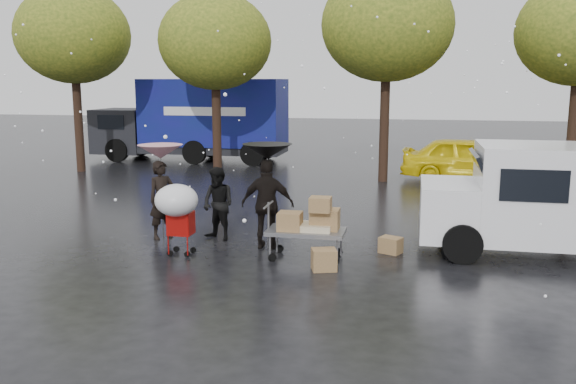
% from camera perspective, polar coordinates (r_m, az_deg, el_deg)
% --- Properties ---
extents(ground, '(90.00, 90.00, 0.00)m').
position_cam_1_polar(ground, '(12.14, -5.72, -6.11)').
color(ground, black).
rests_on(ground, ground).
extents(person_pink, '(0.71, 0.75, 1.72)m').
position_cam_1_polar(person_pink, '(13.63, -11.69, -0.72)').
color(person_pink, black).
rests_on(person_pink, ground).
extents(person_middle, '(0.96, 0.88, 1.60)m').
position_cam_1_polar(person_middle, '(13.31, -6.54, -1.11)').
color(person_middle, black).
rests_on(person_middle, ground).
extents(person_black, '(1.12, 0.53, 1.86)m').
position_cam_1_polar(person_black, '(12.54, -1.92, -1.15)').
color(person_black, black).
rests_on(person_black, ground).
extents(umbrella_pink, '(0.98, 0.98, 2.07)m').
position_cam_1_polar(umbrella_pink, '(13.47, -11.86, 3.70)').
color(umbrella_pink, '#4C4C4C').
rests_on(umbrella_pink, ground).
extents(umbrella_black, '(1.02, 1.02, 2.18)m').
position_cam_1_polar(umbrella_black, '(12.36, -1.95, 3.81)').
color(umbrella_black, '#4C4C4C').
rests_on(umbrella_black, ground).
extents(vendor_cart, '(1.52, 0.80, 1.27)m').
position_cam_1_polar(vendor_cart, '(11.79, 2.09, -2.91)').
color(vendor_cart, slate).
rests_on(vendor_cart, ground).
extents(shopping_cart, '(0.84, 0.84, 1.46)m').
position_cam_1_polar(shopping_cart, '(12.06, -10.33, -1.13)').
color(shopping_cart, '#A30C09').
rests_on(shopping_cart, ground).
extents(white_van, '(4.91, 2.18, 2.20)m').
position_cam_1_polar(white_van, '(13.11, 23.82, -0.51)').
color(white_van, white).
rests_on(white_van, ground).
extents(blue_truck, '(8.30, 2.60, 3.50)m').
position_cam_1_polar(blue_truck, '(26.75, -8.62, 6.67)').
color(blue_truck, navy).
rests_on(blue_truck, ground).
extents(box_ground_near, '(0.53, 0.47, 0.40)m').
position_cam_1_polar(box_ground_near, '(11.27, 3.39, -6.33)').
color(box_ground_near, brown).
rests_on(box_ground_near, ground).
extents(box_ground_far, '(0.51, 0.47, 0.32)m').
position_cam_1_polar(box_ground_far, '(12.53, 9.59, -4.92)').
color(box_ground_far, brown).
rests_on(box_ground_far, ground).
extents(yellow_taxi, '(4.59, 2.10, 1.53)m').
position_cam_1_polar(yellow_taxi, '(21.96, 16.44, 2.97)').
color(yellow_taxi, yellow).
rests_on(yellow_taxi, ground).
extents(tree_row, '(21.60, 4.40, 7.12)m').
position_cam_1_polar(tree_row, '(21.53, 1.07, 14.61)').
color(tree_row, black).
rests_on(tree_row, ground).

